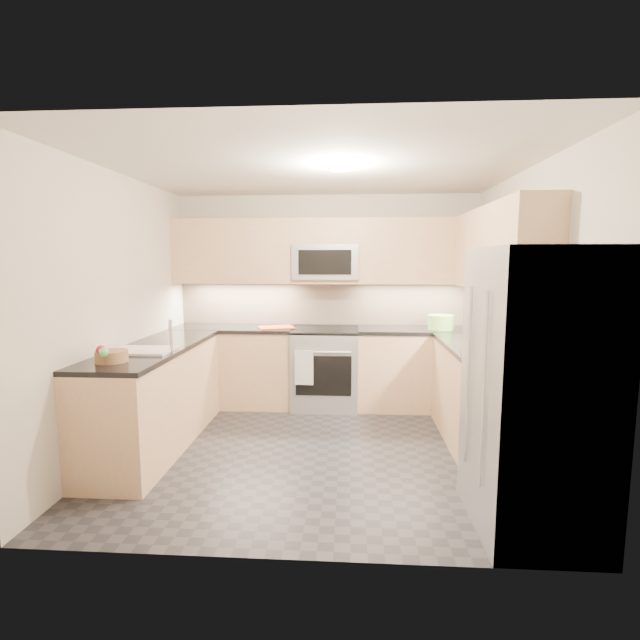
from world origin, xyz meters
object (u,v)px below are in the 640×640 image
at_px(gas_range, 325,369).
at_px(utensil_bowl, 441,322).
at_px(fruit_basket, 112,356).
at_px(refrigerator, 535,391).
at_px(cutting_board, 276,327).
at_px(microwave, 326,262).

relative_size(gas_range, utensil_bowl, 3.18).
bearing_deg(utensil_bowl, fruit_basket, -146.45).
bearing_deg(utensil_bowl, refrigerator, -86.95).
bearing_deg(cutting_board, gas_range, 3.45).
height_order(gas_range, cutting_board, cutting_board).
distance_m(gas_range, utensil_bowl, 1.44).
bearing_deg(cutting_board, utensil_bowl, 0.05).
distance_m(gas_range, cutting_board, 0.75).
distance_m(microwave, fruit_basket, 2.68).
bearing_deg(microwave, fruit_basket, -126.91).
distance_m(microwave, refrigerator, 3.04).
bearing_deg(refrigerator, utensil_bowl, 93.05).
height_order(gas_range, fruit_basket, fruit_basket).
distance_m(microwave, cutting_board, 0.96).
height_order(cutting_board, fruit_basket, fruit_basket).
height_order(microwave, utensil_bowl, microwave).
relative_size(microwave, fruit_basket, 3.16).
relative_size(utensil_bowl, fruit_basket, 1.19).
relative_size(gas_range, microwave, 1.20).
relative_size(gas_range, fruit_basket, 3.78).
relative_size(microwave, cutting_board, 1.92).
distance_m(microwave, utensil_bowl, 1.49).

